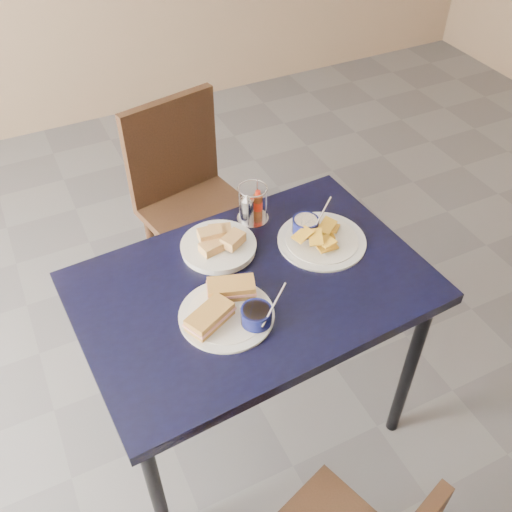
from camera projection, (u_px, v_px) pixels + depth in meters
name	position (u px, v px, depth m)	size (l,w,h in m)	color
ground	(256.00, 400.00, 2.32)	(6.00, 6.00, 0.00)	#56565B
dining_table	(253.00, 300.00, 1.81)	(1.11, 0.78, 0.75)	black
chair_far	(191.00, 189.00, 2.49)	(0.50, 0.49, 0.91)	black
sandwich_plate	(229.00, 309.00, 1.65)	(0.30, 0.28, 0.12)	white
plantain_plate	(317.00, 235.00, 1.89)	(0.29, 0.29, 0.12)	white
bread_basket	(219.00, 244.00, 1.85)	(0.24, 0.24, 0.07)	white
condiment_caddy	(251.00, 206.00, 1.94)	(0.11, 0.11, 0.14)	silver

